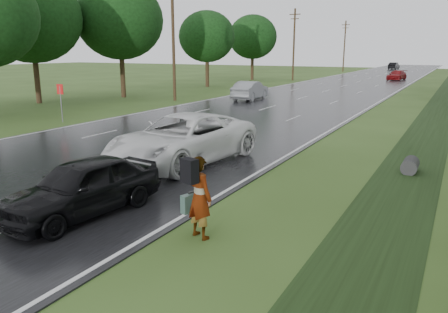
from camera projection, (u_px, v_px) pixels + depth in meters
road at (338, 88)px, 50.97m from camera, size 14.00×180.00×0.04m
edge_stripe_east at (399, 90)px, 47.83m from camera, size 0.12×180.00×0.01m
edge_stripe_west at (284, 85)px, 54.10m from camera, size 0.12×180.00×0.01m
center_line at (338, 87)px, 50.96m from camera, size 0.12×180.00×0.01m
drainage_ditch at (428, 132)px, 23.19m from camera, size 2.20×120.00×0.56m
road_sign at (60, 95)px, 26.37m from camera, size 0.50×0.06×2.30m
utility_pole_mid at (173, 39)px, 36.94m from camera, size 1.60×0.26×10.00m
utility_pole_far at (294, 44)px, 62.54m from camera, size 1.60×0.26×10.00m
utility_pole_distant at (344, 45)px, 88.14m from camera, size 1.60×0.26×10.00m
tree_west_c at (120, 20)px, 39.23m from camera, size 7.80×7.80×10.43m
tree_west_d at (207, 37)px, 51.06m from camera, size 6.60×6.60×8.80m
tree_west_e at (31, 17)px, 34.67m from camera, size 8.00×8.00×10.44m
tree_west_f at (253, 37)px, 63.21m from camera, size 7.00×7.00×9.29m
pedestrian at (198, 196)px, 10.08m from camera, size 0.95×0.96×1.97m
white_pickup at (183, 139)px, 16.80m from camera, size 3.76×6.97×1.86m
dark_sedan at (82, 187)px, 11.48m from camera, size 2.31×4.66×1.53m
silver_sedan at (250, 90)px, 38.26m from camera, size 2.02×5.02×1.62m
far_car_red at (397, 75)px, 63.95m from camera, size 2.62×4.89×1.35m
far_car_dark at (394, 66)px, 98.58m from camera, size 1.98×4.75×1.53m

